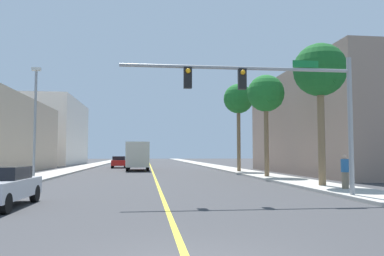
# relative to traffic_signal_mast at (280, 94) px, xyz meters

# --- Properties ---
(ground) EXTENTS (192.00, 192.00, 0.00)m
(ground) POSITION_rel_traffic_signal_mast_xyz_m (-4.71, 32.96, -4.28)
(ground) COLOR #38383A
(sidewalk_left) EXTENTS (2.80, 168.00, 0.15)m
(sidewalk_left) POSITION_rel_traffic_signal_mast_xyz_m (-13.45, 32.96, -4.21)
(sidewalk_left) COLOR #B2ADA3
(sidewalk_left) RESTS_ON ground
(sidewalk_right) EXTENTS (2.80, 168.00, 0.15)m
(sidewalk_right) POSITION_rel_traffic_signal_mast_xyz_m (4.04, 32.96, -4.21)
(sidewalk_right) COLOR #B2ADA3
(sidewalk_right) RESTS_ON ground
(lane_marking_center) EXTENTS (0.16, 144.00, 0.01)m
(lane_marking_center) POSITION_rel_traffic_signal_mast_xyz_m (-4.71, 32.96, -4.28)
(lane_marking_center) COLOR yellow
(lane_marking_center) RESTS_ON ground
(building_left_far) EXTENTS (10.10, 21.06, 10.77)m
(building_left_far) POSITION_rel_traffic_signal_mast_xyz_m (-21.81, 52.49, 1.10)
(building_left_far) COLOR silver
(building_left_far) RESTS_ON ground
(building_right_near) EXTENTS (11.80, 22.38, 9.40)m
(building_right_near) POSITION_rel_traffic_signal_mast_xyz_m (13.25, 18.97, 0.42)
(building_right_near) COLOR gray
(building_right_near) RESTS_ON ground
(traffic_signal_mast) EXTENTS (9.61, 0.36, 5.72)m
(traffic_signal_mast) POSITION_rel_traffic_signal_mast_xyz_m (0.00, 0.00, 0.00)
(traffic_signal_mast) COLOR gray
(traffic_signal_mast) RESTS_ON sidewalk_right
(street_lamp) EXTENTS (0.56, 0.28, 7.29)m
(street_lamp) POSITION_rel_traffic_signal_mast_xyz_m (-12.55, 10.78, -0.07)
(street_lamp) COLOR gray
(street_lamp) RESTS_ON sidewalk_left
(palm_near) EXTENTS (2.87, 2.87, 7.67)m
(palm_near) POSITION_rel_traffic_signal_mast_xyz_m (3.94, 4.61, 1.98)
(palm_near) COLOR brown
(palm_near) RESTS_ON sidewalk_right
(palm_mid) EXTENTS (2.79, 2.79, 7.65)m
(palm_mid) POSITION_rel_traffic_signal_mast_xyz_m (3.59, 13.03, 2.01)
(palm_mid) COLOR brown
(palm_mid) RESTS_ON sidewalk_right
(palm_far) EXTENTS (2.88, 2.88, 8.48)m
(palm_far) POSITION_rel_traffic_signal_mast_xyz_m (3.52, 21.45, 2.78)
(palm_far) COLOR brown
(palm_far) RESTS_ON sidewalk_right
(car_black) EXTENTS (1.99, 4.20, 1.40)m
(car_black) POSITION_rel_traffic_signal_mast_xyz_m (-6.39, 43.67, -3.56)
(car_black) COLOR black
(car_black) RESTS_ON ground
(car_red) EXTENTS (1.95, 4.58, 1.49)m
(car_red) POSITION_rel_traffic_signal_mast_xyz_m (-8.87, 36.01, -3.51)
(car_red) COLOR red
(car_red) RESTS_ON ground
(delivery_truck) EXTENTS (2.47, 7.13, 3.05)m
(delivery_truck) POSITION_rel_traffic_signal_mast_xyz_m (-6.27, 27.40, -2.65)
(delivery_truck) COLOR red
(delivery_truck) RESTS_ON ground
(pedestrian) EXTENTS (0.38, 0.38, 1.64)m
(pedestrian) POSITION_rel_traffic_signal_mast_xyz_m (4.13, 2.56, -3.32)
(pedestrian) COLOR #726651
(pedestrian) RESTS_ON sidewalk_right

